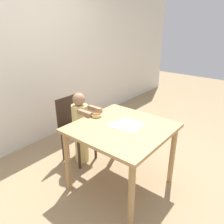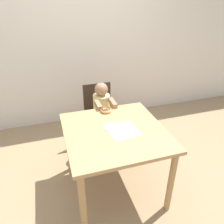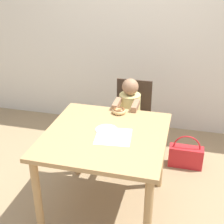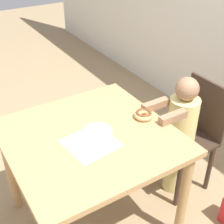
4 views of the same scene
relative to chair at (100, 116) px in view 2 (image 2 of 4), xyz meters
name	(u,v)px [view 2 (image 2 of 4)]	position (x,y,z in m)	size (l,w,h in m)	color
ground_plane	(114,187)	(-0.05, -0.80, -0.45)	(12.00, 12.00, 0.00)	#997F5B
wall_back	(80,43)	(-0.05, 0.85, 0.80)	(8.00, 0.05, 2.50)	silver
dining_table	(115,140)	(-0.05, -0.80, 0.19)	(0.94, 0.96, 0.75)	tan
chair	(100,116)	(0.00, 0.00, 0.00)	(0.37, 0.38, 0.87)	#38281E
child_figure	(102,117)	(0.00, -0.11, 0.04)	(0.23, 0.39, 0.96)	#E0D17F
donut	(106,110)	(-0.03, -0.43, 0.32)	(0.12, 0.12, 0.04)	#DBB270
napkin	(123,131)	(0.02, -0.84, 0.30)	(0.30, 0.30, 0.00)	white
handbag	(139,129)	(0.59, 0.01, -0.33)	(0.35, 0.13, 0.37)	red
plate	(112,127)	(-0.06, -0.75, 0.30)	(0.18, 0.18, 0.01)	silver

